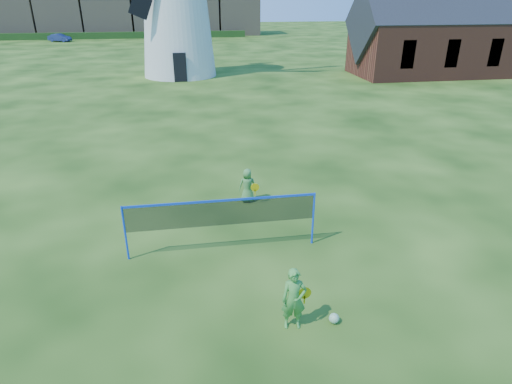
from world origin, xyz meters
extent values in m
plane|color=black|center=(0.00, 0.00, 0.00)|extent=(220.00, 220.00, 0.00)
cube|color=black|center=(-1.78, 25.84, 1.12)|extent=(1.02, 0.12, 2.24)
cube|color=black|center=(-1.78, 26.46, 5.10)|extent=(0.71, 0.12, 0.92)
cube|color=brown|center=(19.65, 25.87, 2.15)|extent=(12.88, 6.44, 4.29)
cube|color=#2D3035|center=(19.65, 25.87, 4.29)|extent=(13.52, 6.56, 6.56)
cube|color=black|center=(15.90, 22.70, 2.15)|extent=(1.07, 0.11, 2.15)
cube|color=black|center=(19.65, 22.70, 2.15)|extent=(1.07, 0.11, 2.15)
cube|color=black|center=(23.41, 22.70, 2.15)|extent=(1.07, 0.11, 2.15)
cylinder|color=blue|center=(-3.28, 0.07, 0.78)|extent=(0.05, 0.05, 1.55)
cylinder|color=blue|center=(1.72, 0.07, 0.78)|extent=(0.05, 0.05, 1.55)
cube|color=black|center=(-0.78, 0.07, 1.15)|extent=(5.00, 0.02, 0.70)
cube|color=blue|center=(-0.78, 0.07, 1.52)|extent=(5.00, 0.02, 0.06)
imported|color=#45963C|center=(0.39, -3.10, 0.70)|extent=(0.54, 0.38, 1.40)
cylinder|color=#DCBB0B|center=(0.67, -2.92, 0.68)|extent=(0.28, 0.02, 0.28)
cube|color=#DCBB0B|center=(0.67, -2.92, 0.51)|extent=(0.03, 0.02, 0.20)
imported|color=#488741|center=(0.33, 3.04, 0.58)|extent=(0.59, 0.41, 1.16)
cylinder|color=#DCBB0B|center=(0.55, 2.82, 0.59)|extent=(0.28, 0.02, 0.28)
cube|color=#DCBB0B|center=(0.55, 2.82, 0.42)|extent=(0.03, 0.02, 0.20)
sphere|color=green|center=(1.28, -3.14, 0.11)|extent=(0.22, 0.22, 0.22)
cube|color=gray|center=(-27.78, 72.00, 3.28)|extent=(6.44, 8.00, 6.56)
cube|color=gray|center=(-20.76, 72.00, 3.43)|extent=(7.00, 8.00, 6.85)
cube|color=gray|center=(-13.16, 72.00, 3.15)|extent=(7.60, 8.00, 6.31)
cube|color=gray|center=(-5.57, 72.00, 3.25)|extent=(6.97, 8.00, 6.50)
cube|color=gray|center=(1.60, 72.00, 3.14)|extent=(6.76, 8.00, 6.29)
cube|color=gray|center=(8.65, 72.00, 3.69)|extent=(6.75, 8.00, 7.37)
cube|color=#193814|center=(-22.00, 66.00, 0.50)|extent=(62.00, 0.80, 1.00)
imported|color=navy|center=(-19.54, 62.30, 0.56)|extent=(3.59, 2.38, 1.12)
camera|label=1|loc=(-1.52, -9.97, 6.35)|focal=30.25mm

